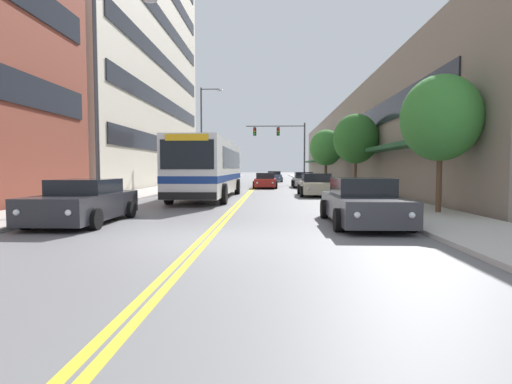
{
  "coord_description": "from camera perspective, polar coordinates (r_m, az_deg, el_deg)",
  "views": [
    {
      "loc": [
        1.62,
        -9.44,
        1.71
      ],
      "look_at": [
        0.15,
        25.96,
        -0.41
      ],
      "focal_mm": 28.0,
      "sensor_mm": 36.0,
      "label": 1
    }
  ],
  "objects": [
    {
      "name": "street_lamp_left_far",
      "position": [
        39.48,
        -7.46,
        8.9
      ],
      "size": [
        2.15,
        0.28,
        9.48
      ],
      "color": "#47474C",
      "rests_on": "ground_plane"
    },
    {
      "name": "car_champagne_parked_right_mid",
      "position": [
        25.02,
        8.62,
        0.93
      ],
      "size": [
        2.17,
        4.3,
        1.39
      ],
      "color": "beige",
      "rests_on": "ground_plane"
    },
    {
      "name": "office_tower_left",
      "position": [
        44.55,
        -20.95,
        21.61
      ],
      "size": [
        12.08,
        30.54,
        31.56
      ],
      "color": "beige",
      "rests_on": "ground_plane"
    },
    {
      "name": "car_red_moving_lead",
      "position": [
        34.54,
        1.36,
        1.59
      ],
      "size": [
        2.05,
        4.54,
        1.31
      ],
      "color": "maroon",
      "rests_on": "ground_plane"
    },
    {
      "name": "car_white_parked_left_mid",
      "position": [
        34.37,
        -7.48,
        1.61
      ],
      "size": [
        2.19,
        4.76,
        1.39
      ],
      "color": "white",
      "rests_on": "ground_plane"
    },
    {
      "name": "street_lamp_left_near",
      "position": [
        17.2,
        -20.81,
        14.22
      ],
      "size": [
        2.57,
        0.28,
        8.41
      ],
      "color": "#47474C",
      "rests_on": "ground_plane"
    },
    {
      "name": "street_tree_right_mid",
      "position": [
        28.78,
        14.07,
        7.39
      ],
      "size": [
        3.12,
        3.12,
        5.35
      ],
      "color": "brown",
      "rests_on": "sidewalk_right"
    },
    {
      "name": "ground_plane",
      "position": [
        46.5,
        0.37,
        1.31
      ],
      "size": [
        240.0,
        240.0,
        0.0
      ],
      "primitive_type": "plane",
      "color": "slate"
    },
    {
      "name": "fire_hydrant",
      "position": [
        22.35,
        13.53,
        0.2
      ],
      "size": [
        0.29,
        0.21,
        0.75
      ],
      "color": "#B7B7BC",
      "rests_on": "sidewalk_right"
    },
    {
      "name": "sidewalk_right",
      "position": [
        46.78,
        9.03,
        1.35
      ],
      "size": [
        3.08,
        106.0,
        0.12
      ],
      "color": "#B2ADA5",
      "rests_on": "ground_plane"
    },
    {
      "name": "car_dark_grey_parked_right_foreground",
      "position": [
        12.57,
        14.95,
        -1.53
      ],
      "size": [
        2.15,
        4.86,
        1.41
      ],
      "color": "#38383D",
      "rests_on": "ground_plane"
    },
    {
      "name": "street_tree_right_far",
      "position": [
        38.53,
        9.97,
        6.25
      ],
      "size": [
        3.07,
        3.07,
        5.23
      ],
      "color": "brown",
      "rests_on": "sidewalk_right"
    },
    {
      "name": "car_silver_parked_right_far",
      "position": [
        36.16,
        6.81,
        1.68
      ],
      "size": [
        2.06,
        4.53,
        1.37
      ],
      "color": "#B7B7BC",
      "rests_on": "ground_plane"
    },
    {
      "name": "sidewalk_left",
      "position": [
        47.27,
        -8.19,
        1.38
      ],
      "size": [
        3.08,
        106.0,
        0.12
      ],
      "color": "#B2ADA5",
      "rests_on": "ground_plane"
    },
    {
      "name": "car_beige_parked_left_far",
      "position": [
        43.66,
        -5.36,
        1.91
      ],
      "size": [
        2.21,
        4.7,
        1.24
      ],
      "color": "#BCAD89",
      "rests_on": "ground_plane"
    },
    {
      "name": "street_tree_right_near",
      "position": [
        15.97,
        24.87,
        9.54
      ],
      "size": [
        2.79,
        2.79,
        4.92
      ],
      "color": "brown",
      "rests_on": "sidewalk_right"
    },
    {
      "name": "car_slate_blue_moving_second",
      "position": [
        50.57,
        2.62,
        2.19
      ],
      "size": [
        2.1,
        4.36,
        1.34
      ],
      "color": "#475675",
      "rests_on": "ground_plane"
    },
    {
      "name": "car_charcoal_parked_left_near",
      "position": [
        13.56,
        -23.4,
        -1.4
      ],
      "size": [
        2.2,
        4.54,
        1.37
      ],
      "color": "#232328",
      "rests_on": "ground_plane"
    },
    {
      "name": "city_bus",
      "position": [
        23.18,
        -6.61,
        3.65
      ],
      "size": [
        2.91,
        12.14,
        3.21
      ],
      "color": "silver",
      "rests_on": "ground_plane"
    },
    {
      "name": "centre_line",
      "position": [
        46.5,
        0.37,
        1.31
      ],
      "size": [
        0.34,
        106.0,
        0.01
      ],
      "color": "yellow",
      "rests_on": "ground_plane"
    },
    {
      "name": "storefront_row_right",
      "position": [
        47.84,
        16.0,
        6.36
      ],
      "size": [
        9.1,
        68.0,
        8.55
      ],
      "color": "gray",
      "rests_on": "ground_plane"
    },
    {
      "name": "traffic_signal_mast",
      "position": [
        45.3,
        4.12,
        7.39
      ],
      "size": [
        6.66,
        0.38,
        6.79
      ],
      "color": "#47474C",
      "rests_on": "ground_plane"
    }
  ]
}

